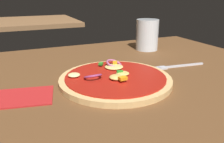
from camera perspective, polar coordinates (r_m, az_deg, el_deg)
dining_table at (r=0.51m, az=-2.67°, el=-5.76°), size 1.10×0.87×0.03m
pizza at (r=0.53m, az=0.77°, el=-1.80°), size 0.26×0.26×0.03m
fork at (r=0.66m, az=15.38°, el=1.23°), size 0.17×0.03×0.01m
beer_glass at (r=0.84m, az=8.81°, el=8.87°), size 0.08×0.08×0.11m
napkin at (r=0.50m, az=-23.40°, el=-6.06°), size 0.17×0.12×0.00m
background_table at (r=1.85m, az=-21.81°, el=11.38°), size 0.79×0.62×0.03m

